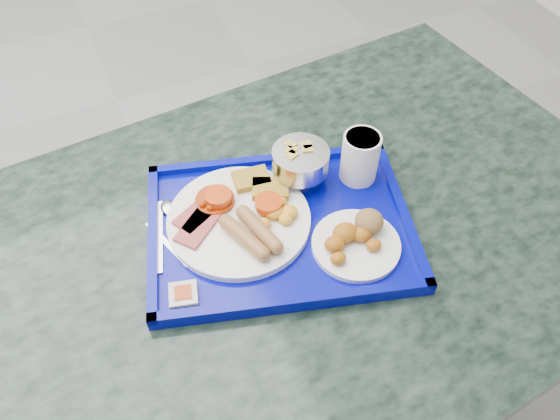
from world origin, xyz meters
The scene contains 9 objects.
table centered at (0.82, -0.91, 0.59)m, with size 1.35×0.97×0.79m.
tray centered at (0.78, -0.89, 0.80)m, with size 0.53×0.44×0.03m.
main_plate centered at (0.73, -0.86, 0.82)m, with size 0.25×0.25×0.04m.
bread_plate centered at (0.88, -0.98, 0.82)m, with size 0.15×0.15×0.05m.
fruit_bowl centered at (0.86, -0.81, 0.85)m, with size 0.10×0.10×0.07m.
juice_cup centered at (0.97, -0.84, 0.86)m, with size 0.07×0.07×0.10m.
spoon centered at (0.61, -0.80, 0.81)m, with size 0.07×0.16×0.01m.
knife centered at (0.58, -0.83, 0.81)m, with size 0.01×0.16×0.00m, color silver.
jam_packet centered at (0.59, -0.97, 0.81)m, with size 0.05×0.05×0.02m.
Camera 1 is at (0.54, -1.44, 1.55)m, focal length 35.00 mm.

